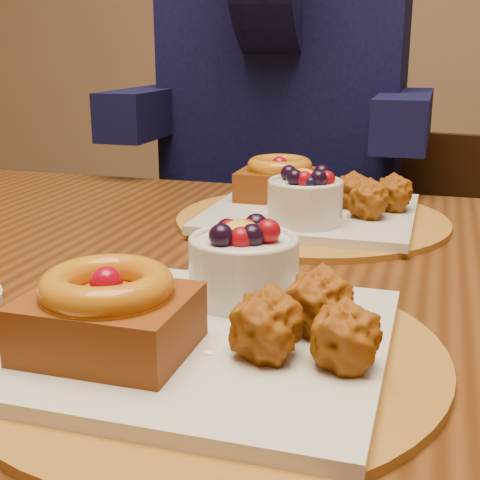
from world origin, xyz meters
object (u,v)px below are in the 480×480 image
Objects in this scene: place_setting_near at (206,319)px; chair_far at (384,302)px; place_setting_far at (309,204)px; diner at (286,37)px; dining_table at (273,335)px.

place_setting_near is 1.00m from chair_far.
place_setting_far is 0.40× the size of diner.
place_setting_far is (-0.00, 0.21, 0.11)m from dining_table.
diner reaches higher than place_setting_near.
chair_far is 0.86× the size of diner.
dining_table is 0.77m from diner.
place_setting_near is 0.93m from diner.
place_setting_far is 0.47× the size of chair_far.
dining_table is 4.21× the size of place_setting_far.
place_setting_far is at bearing 90.91° from dining_table.
place_setting_far is at bearing -93.07° from diner.
place_setting_near is at bearing -90.99° from dining_table.
place_setting_near is at bearing -101.13° from diner.
diner is (-0.14, 0.46, 0.23)m from place_setting_far.
place_setting_far reaches higher than dining_table.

